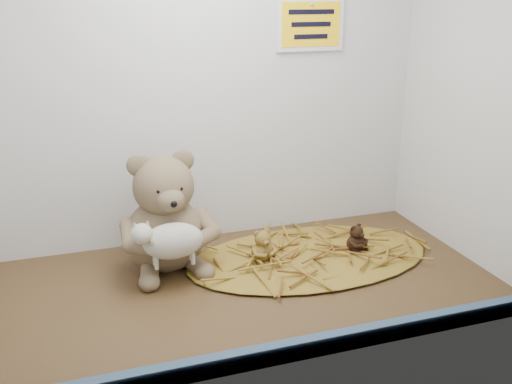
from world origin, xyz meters
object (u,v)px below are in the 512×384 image
object	(u,v)px
main_teddy	(164,211)
toy_lamb	(173,241)
mini_teddy_brown	(356,237)
mini_teddy_tan	(262,244)

from	to	relation	value
main_teddy	toy_lamb	world-z (taller)	main_teddy
main_teddy	mini_teddy_brown	xyz separation A→B (cm)	(46.43, -8.08, -9.65)
main_teddy	mini_teddy_tan	distance (cm)	24.82
mini_teddy_brown	toy_lamb	bearing A→B (deg)	155.59
toy_lamb	mini_teddy_brown	bearing A→B (deg)	2.72
mini_teddy_tan	mini_teddy_brown	world-z (taller)	mini_teddy_tan
mini_teddy_tan	mini_teddy_brown	distance (cm)	24.23
main_teddy	mini_teddy_brown	world-z (taller)	main_teddy
main_teddy	mini_teddy_tan	xyz separation A→B (cm)	(22.30, -5.97, -9.13)
toy_lamb	mini_teddy_tan	size ratio (longest dim) A/B	2.19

